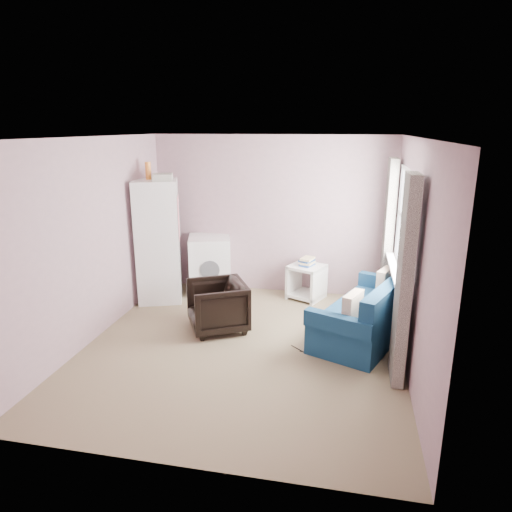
{
  "coord_description": "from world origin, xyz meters",
  "views": [
    {
      "loc": [
        1.18,
        -4.96,
        2.61
      ],
      "look_at": [
        0.05,
        0.6,
        1.0
      ],
      "focal_mm": 32.0,
      "sensor_mm": 36.0,
      "label": 1
    }
  ],
  "objects_px": {
    "armchair": "(217,304)",
    "sofa": "(369,316)",
    "fridge": "(158,240)",
    "side_table": "(307,279)",
    "washing_machine": "(210,263)"
  },
  "relations": [
    {
      "from": "washing_machine",
      "to": "sofa",
      "type": "height_order",
      "value": "washing_machine"
    },
    {
      "from": "fridge",
      "to": "washing_machine",
      "type": "bearing_deg",
      "value": 17.22
    },
    {
      "from": "fridge",
      "to": "armchair",
      "type": "bearing_deg",
      "value": -56.93
    },
    {
      "from": "side_table",
      "to": "fridge",
      "type": "bearing_deg",
      "value": -167.91
    },
    {
      "from": "fridge",
      "to": "sofa",
      "type": "xyz_separation_m",
      "value": [
        3.14,
        -0.75,
        -0.65
      ]
    },
    {
      "from": "sofa",
      "to": "washing_machine",
      "type": "bearing_deg",
      "value": 176.06
    },
    {
      "from": "side_table",
      "to": "sofa",
      "type": "xyz_separation_m",
      "value": [
        0.91,
        -1.23,
        -0.02
      ]
    },
    {
      "from": "armchair",
      "to": "sofa",
      "type": "height_order",
      "value": "sofa"
    },
    {
      "from": "side_table",
      "to": "sofa",
      "type": "height_order",
      "value": "sofa"
    },
    {
      "from": "armchair",
      "to": "fridge",
      "type": "relative_size",
      "value": 0.35
    },
    {
      "from": "armchair",
      "to": "sofa",
      "type": "distance_m",
      "value": 1.97
    },
    {
      "from": "washing_machine",
      "to": "sofa",
      "type": "distance_m",
      "value": 2.78
    },
    {
      "from": "fridge",
      "to": "side_table",
      "type": "relative_size",
      "value": 3.17
    },
    {
      "from": "side_table",
      "to": "sofa",
      "type": "distance_m",
      "value": 1.53
    },
    {
      "from": "sofa",
      "to": "side_table",
      "type": "bearing_deg",
      "value": 149.07
    }
  ]
}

